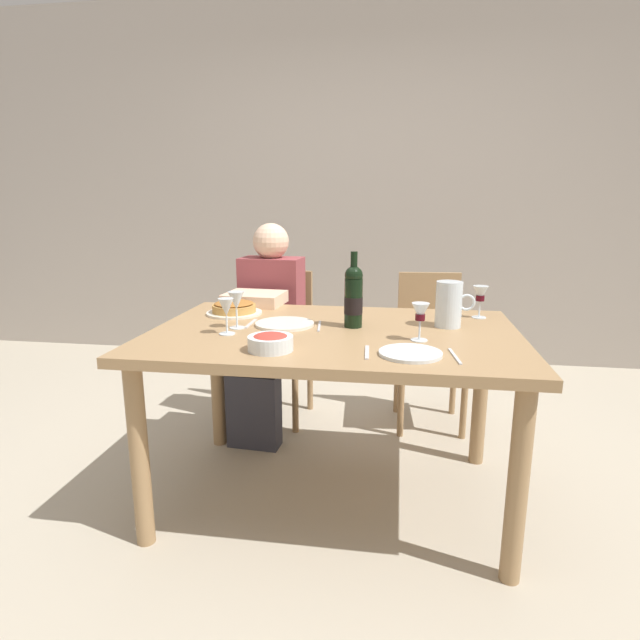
{
  "coord_description": "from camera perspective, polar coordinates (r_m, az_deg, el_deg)",
  "views": [
    {
      "loc": [
        0.26,
        -2.04,
        1.28
      ],
      "look_at": [
        -0.06,
        -0.0,
        0.8
      ],
      "focal_mm": 28.99,
      "sensor_mm": 36.0,
      "label": 1
    }
  ],
  "objects": [
    {
      "name": "dinner_plate_right_setting",
      "position": [
        1.82,
        9.95,
        -3.63
      ],
      "size": [
        0.22,
        0.22,
        0.01
      ],
      "primitive_type": "cylinder",
      "color": "silver",
      "rests_on": "dining_table"
    },
    {
      "name": "diner_left",
      "position": [
        2.86,
        -5.98,
        -0.45
      ],
      "size": [
        0.36,
        0.52,
        1.16
      ],
      "rotation": [
        0.0,
        0.0,
        3.07
      ],
      "color": "#8E3D42",
      "rests_on": "ground"
    },
    {
      "name": "back_wall",
      "position": [
        4.22,
        5.43,
        14.63
      ],
      "size": [
        8.0,
        0.1,
        2.8
      ],
      "primitive_type": "cube",
      "color": "#A3998E",
      "rests_on": "ground"
    },
    {
      "name": "fork_left_setting",
      "position": [
        2.25,
        -7.64,
        -0.38
      ],
      "size": [
        0.01,
        0.16,
        0.0
      ],
      "primitive_type": "cube",
      "rotation": [
        0.0,
        0.0,
        1.57
      ],
      "color": "silver",
      "rests_on": "dining_table"
    },
    {
      "name": "water_pitcher",
      "position": [
        2.23,
        14.03,
        1.41
      ],
      "size": [
        0.16,
        0.11,
        0.19
      ],
      "color": "silver",
      "rests_on": "dining_table"
    },
    {
      "name": "spoon_right_setting",
      "position": [
        1.82,
        5.21,
        -3.57
      ],
      "size": [
        0.02,
        0.16,
        0.0
      ],
      "primitive_type": "cube",
      "rotation": [
        0.0,
        0.0,
        1.63
      ],
      "color": "silver",
      "rests_on": "dining_table"
    },
    {
      "name": "chair_left",
      "position": [
        3.11,
        -4.57,
        -1.6
      ],
      "size": [
        0.43,
        0.43,
        0.87
      ],
      "rotation": [
        0.0,
        0.0,
        3.07
      ],
      "color": "#9E7A51",
      "rests_on": "ground"
    },
    {
      "name": "baked_tart",
      "position": [
        2.46,
        -9.46,
        1.3
      ],
      "size": [
        0.26,
        0.26,
        0.06
      ],
      "color": "silver",
      "rests_on": "dining_table"
    },
    {
      "name": "dinner_plate_left_setting",
      "position": [
        2.21,
        -3.92,
        -0.44
      ],
      "size": [
        0.25,
        0.25,
        0.01
      ],
      "primitive_type": "cylinder",
      "color": "silver",
      "rests_on": "dining_table"
    },
    {
      "name": "knife_right_setting",
      "position": [
        1.83,
        14.66,
        -3.88
      ],
      "size": [
        0.03,
        0.18,
        0.0
      ],
      "primitive_type": "cube",
      "rotation": [
        0.0,
        0.0,
        1.69
      ],
      "color": "silver",
      "rests_on": "dining_table"
    },
    {
      "name": "salad_bowl",
      "position": [
        1.84,
        -5.49,
        -2.39
      ],
      "size": [
        0.16,
        0.16,
        0.06
      ],
      "color": "silver",
      "rests_on": "dining_table"
    },
    {
      "name": "wine_glass_left_diner",
      "position": [
        2.44,
        17.28,
        2.62
      ],
      "size": [
        0.07,
        0.07,
        0.15
      ],
      "color": "silver",
      "rests_on": "dining_table"
    },
    {
      "name": "knife_left_setting",
      "position": [
        2.19,
        -0.08,
        -0.67
      ],
      "size": [
        0.03,
        0.18,
        0.0
      ],
      "primitive_type": "cube",
      "rotation": [
        0.0,
        0.0,
        1.69
      ],
      "color": "silver",
      "rests_on": "dining_table"
    },
    {
      "name": "wine_glass_spare",
      "position": [
        2.16,
        -9.23,
        1.97
      ],
      "size": [
        0.07,
        0.07,
        0.15
      ],
      "color": "silver",
      "rests_on": "dining_table"
    },
    {
      "name": "wine_bottle",
      "position": [
        2.16,
        3.72,
        2.62
      ],
      "size": [
        0.08,
        0.08,
        0.32
      ],
      "color": "black",
      "rests_on": "dining_table"
    },
    {
      "name": "wine_glass_centre",
      "position": [
        2.07,
        -10.31,
        1.21
      ],
      "size": [
        0.06,
        0.06,
        0.15
      ],
      "color": "silver",
      "rests_on": "dining_table"
    },
    {
      "name": "wine_glass_right_diner",
      "position": [
        1.98,
        11.01,
        0.65
      ],
      "size": [
        0.07,
        0.07,
        0.15
      ],
      "color": "silver",
      "rests_on": "dining_table"
    },
    {
      "name": "ground_plane",
      "position": [
        2.42,
        1.43,
        -18.84
      ],
      "size": [
        8.0,
        8.0,
        0.0
      ],
      "primitive_type": "plane",
      "color": "#B2A893"
    },
    {
      "name": "chair_right",
      "position": [
        3.07,
        11.97,
        -2.04
      ],
      "size": [
        0.43,
        0.43,
        0.87
      ],
      "rotation": [
        0.0,
        0.0,
        3.21
      ],
      "color": "#9E7A51",
      "rests_on": "ground"
    },
    {
      "name": "dining_table",
      "position": [
        2.15,
        1.53,
        -3.55
      ],
      "size": [
        1.5,
        1.0,
        0.76
      ],
      "color": "#9E7A51",
      "rests_on": "ground"
    }
  ]
}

